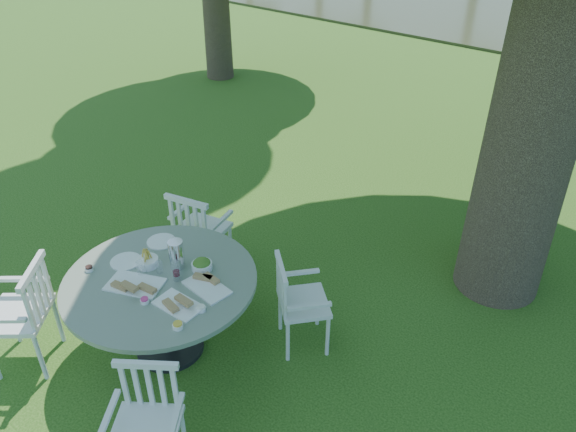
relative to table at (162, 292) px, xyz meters
The scene contains 7 objects.
ground 1.22m from the table, 73.12° to the left, with size 140.00×140.00×0.00m, color #1B3F0D.
table is the anchor object (origin of this frame).
chair_ne 1.05m from the table, 42.68° to the left, with size 0.58×0.58×0.84m.
chair_nw 1.04m from the table, 122.28° to the left, with size 0.54×0.52×0.91m.
chair_sw 1.03m from the table, 134.74° to the right, with size 0.64×0.65×0.94m.
chair_se 1.05m from the table, 46.00° to the right, with size 0.57×0.57×0.84m.
tableware 0.19m from the table, 88.87° to the left, with size 1.11×0.82×0.24m.
Camera 1 is at (2.60, -3.02, 3.49)m, focal length 35.00 mm.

